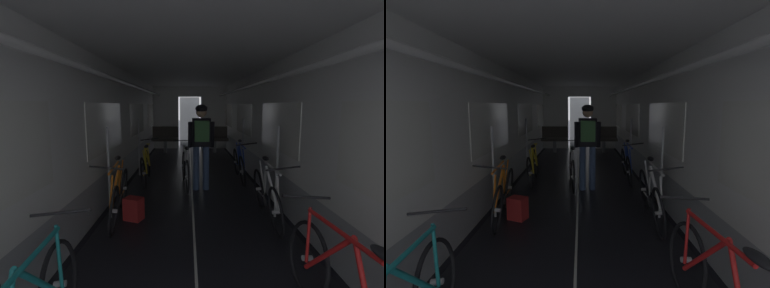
# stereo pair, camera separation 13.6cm
# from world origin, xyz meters

# --- Properties ---
(train_car_shell) EXTENTS (3.14, 12.34, 2.57)m
(train_car_shell) POSITION_xyz_m (-0.00, 3.60, 1.70)
(train_car_shell) COLOR black
(train_car_shell) RESTS_ON ground
(bench_seat_far_left) EXTENTS (0.98, 0.51, 0.95)m
(bench_seat_far_left) POSITION_xyz_m (-0.90, 8.07, 0.57)
(bench_seat_far_left) COLOR gray
(bench_seat_far_left) RESTS_ON ground
(bench_seat_far_right) EXTENTS (0.98, 0.51, 0.95)m
(bench_seat_far_right) POSITION_xyz_m (0.90, 8.07, 0.57)
(bench_seat_far_right) COLOR gray
(bench_seat_far_right) RESTS_ON ground
(bicycle_yellow) EXTENTS (0.44, 1.69, 0.95)m
(bicycle_yellow) POSITION_xyz_m (-1.02, 4.05, 0.38)
(bicycle_yellow) COLOR black
(bicycle_yellow) RESTS_ON ground
(bicycle_blue) EXTENTS (0.44, 1.69, 0.95)m
(bicycle_blue) POSITION_xyz_m (1.09, 4.20, 0.38)
(bicycle_blue) COLOR black
(bicycle_blue) RESTS_ON ground
(bicycle_orange) EXTENTS (0.44, 1.69, 0.95)m
(bicycle_orange) POSITION_xyz_m (-1.12, 2.04, 0.38)
(bicycle_orange) COLOR black
(bicycle_orange) RESTS_ON ground
(bicycle_white) EXTENTS (0.44, 1.69, 0.95)m
(bicycle_white) POSITION_xyz_m (1.09, 1.97, 0.38)
(bicycle_white) COLOR black
(bicycle_white) RESTS_ON ground
(person_cyclist_aisle) EXTENTS (0.53, 0.39, 1.73)m
(person_cyclist_aisle) POSITION_xyz_m (0.19, 3.49, 1.07)
(person_cyclist_aisle) COLOR #384C75
(person_cyclist_aisle) RESTS_ON ground
(bicycle_silver_in_aisle) EXTENTS (0.44, 1.69, 0.93)m
(bicycle_silver_in_aisle) POSITION_xyz_m (-0.13, 3.75, 0.38)
(bicycle_silver_in_aisle) COLOR black
(bicycle_silver_in_aisle) RESTS_ON ground
(backpack_on_floor) EXTENTS (0.32, 0.28, 0.34)m
(backpack_on_floor) POSITION_xyz_m (-0.90, 2.02, 0.17)
(backpack_on_floor) COLOR maroon
(backpack_on_floor) RESTS_ON ground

